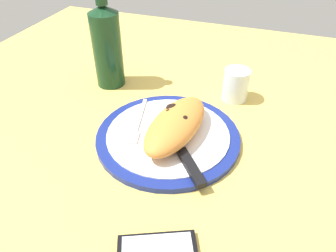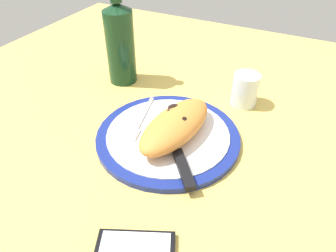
{
  "view_description": "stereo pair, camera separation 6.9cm",
  "coord_description": "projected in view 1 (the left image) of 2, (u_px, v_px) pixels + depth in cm",
  "views": [
    {
      "loc": [
        51.17,
        18.03,
        45.97
      ],
      "look_at": [
        0.0,
        0.0,
        3.65
      ],
      "focal_mm": 33.6,
      "sensor_mm": 36.0,
      "label": 1
    },
    {
      "loc": [
        48.48,
        24.36,
        45.97
      ],
      "look_at": [
        0.0,
        0.0,
        3.65
      ],
      "focal_mm": 33.6,
      "sensor_mm": 36.0,
      "label": 2
    }
  ],
  "objects": [
    {
      "name": "fork",
      "position": [
        138.0,
        124.0,
        0.72
      ],
      "size": [
        17.15,
        5.39,
        0.4
      ],
      "color": "silver",
      "rests_on": "plate"
    },
    {
      "name": "ground_plane",
      "position": [
        168.0,
        144.0,
        0.72
      ],
      "size": [
        150.0,
        150.0,
        3.0
      ],
      "primitive_type": "cube",
      "color": "#DBB756"
    },
    {
      "name": "wine_bottle",
      "position": [
        107.0,
        45.0,
        0.84
      ],
      "size": [
        7.88,
        7.88,
        27.67
      ],
      "color": "#14381E",
      "rests_on": "ground_plane"
    },
    {
      "name": "water_glass",
      "position": [
        236.0,
        87.0,
        0.82
      ],
      "size": [
        6.68,
        6.68,
        8.4
      ],
      "color": "silver",
      "rests_on": "ground_plane"
    },
    {
      "name": "smartphone",
      "position": [
        157.0,
        251.0,
        0.49
      ],
      "size": [
        10.78,
        13.93,
        1.16
      ],
      "color": "black",
      "rests_on": "ground_plane"
    },
    {
      "name": "calzone",
      "position": [
        176.0,
        123.0,
        0.68
      ],
      "size": [
        23.48,
        12.58,
        5.67
      ],
      "color": "orange",
      "rests_on": "plate"
    },
    {
      "name": "plate",
      "position": [
        168.0,
        136.0,
        0.71
      ],
      "size": [
        32.11,
        32.11,
        1.65
      ],
      "color": "navy",
      "rests_on": "ground_plane"
    },
    {
      "name": "knife",
      "position": [
        184.0,
        156.0,
        0.63
      ],
      "size": [
        20.42,
        17.18,
        1.2
      ],
      "color": "silver",
      "rests_on": "plate"
    }
  ]
}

